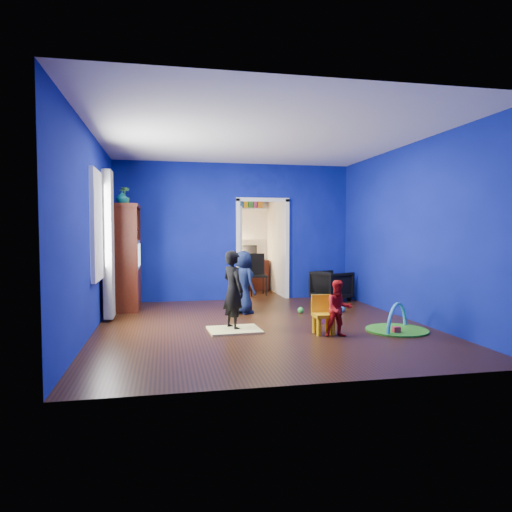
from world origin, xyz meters
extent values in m
cube|color=black|center=(0.00, 0.00, 0.00)|extent=(5.00, 5.50, 0.01)
cube|color=white|center=(0.00, 0.00, 2.90)|extent=(5.00, 5.50, 0.01)
cube|color=navy|center=(0.00, 2.75, 1.45)|extent=(5.00, 0.02, 2.90)
cube|color=navy|center=(0.00, -2.75, 1.45)|extent=(5.00, 0.02, 2.90)
cube|color=navy|center=(-2.50, 0.00, 1.45)|extent=(0.02, 5.50, 2.90)
cube|color=navy|center=(2.50, 0.00, 1.45)|extent=(0.02, 5.50, 2.90)
imported|color=black|center=(1.97, 2.20, 0.32)|extent=(0.90, 0.89, 0.63)
imported|color=black|center=(-0.48, -0.19, 0.59)|extent=(0.43, 0.51, 1.18)
imported|color=#0E1235|center=(-0.11, 1.10, 0.56)|extent=(0.57, 0.65, 1.12)
imported|color=red|center=(0.89, -0.94, 0.39)|extent=(0.40, 0.32, 0.79)
imported|color=#0C5F62|center=(-2.22, 1.71, 2.07)|extent=(0.23, 0.23, 0.23)
imported|color=green|center=(-2.22, 2.23, 2.14)|extent=(0.22, 0.22, 0.36)
cube|color=#3E110A|center=(-2.22, 2.01, 0.98)|extent=(0.58, 1.14, 1.96)
cube|color=silver|center=(-2.18, 2.01, 1.02)|extent=(0.46, 0.70, 0.54)
cube|color=#F2E07A|center=(-0.48, -0.29, 0.01)|extent=(0.79, 0.65, 0.03)
sphere|color=yellow|center=(-0.16, 1.35, 0.20)|extent=(0.40, 0.40, 0.40)
cube|color=yellow|center=(0.74, -0.74, 0.25)|extent=(0.28, 0.28, 0.50)
cylinder|color=#3F9421|center=(1.88, -0.75, 0.01)|extent=(0.90, 0.90, 0.02)
torus|color=#3F8CD8|center=(1.88, -0.75, 0.02)|extent=(0.62, 0.59, 0.81)
cube|color=white|center=(-2.48, 0.35, 1.55)|extent=(0.03, 0.95, 1.55)
cube|color=slate|center=(-2.37, 0.90, 1.25)|extent=(0.14, 0.42, 2.40)
cube|color=white|center=(0.60, 2.75, 1.05)|extent=(1.16, 0.10, 2.10)
cube|color=#3D140A|center=(0.60, 4.26, 0.38)|extent=(0.88, 0.44, 0.75)
cube|color=black|center=(0.60, 4.38, 0.95)|extent=(0.40, 0.05, 0.32)
sphere|color=#FFD88C|center=(0.32, 4.32, 0.93)|extent=(0.14, 0.14, 0.14)
cube|color=black|center=(0.60, 3.30, 0.46)|extent=(0.40, 0.40, 0.92)
cube|color=white|center=(0.60, 4.37, 2.02)|extent=(0.88, 0.24, 0.04)
cube|color=red|center=(1.77, -0.93, 0.05)|extent=(0.10, 0.08, 0.10)
sphere|color=blue|center=(1.67, 0.86, 0.06)|extent=(0.11, 0.11, 0.11)
sphere|color=green|center=(0.91, 0.93, 0.06)|extent=(0.11, 0.11, 0.11)
cube|color=#CD4C9E|center=(0.98, -0.01, 0.05)|extent=(0.10, 0.08, 0.10)
camera|label=1|loc=(-1.46, -6.86, 1.47)|focal=32.00mm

